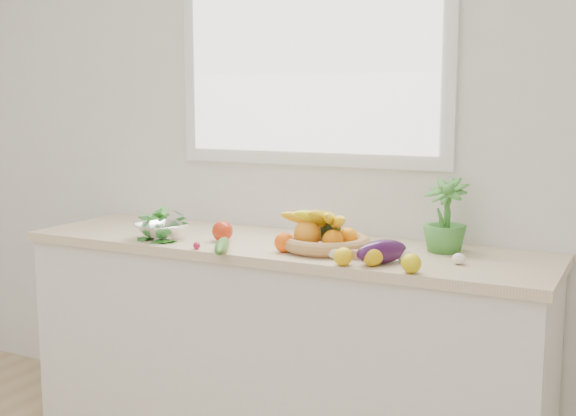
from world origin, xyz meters
The scene contains 20 objects.
back_wall centered at (0.00, 2.25, 1.35)m, with size 4.50×0.02×2.70m, color white.
counter_cabinet centered at (0.00, 1.95, 0.43)m, with size 2.20×0.58×0.86m, color silver.
countertop centered at (0.00, 1.95, 0.88)m, with size 2.24×0.62×0.04m, color beige.
window_frame centered at (0.00, 2.23, 1.75)m, with size 1.30×0.03×1.10m, color white.
window_pane centered at (0.00, 2.21, 1.75)m, with size 1.18×0.01×0.98m, color white.
orange_loose centered at (0.11, 1.78, 0.94)m, with size 0.08×0.08×0.08m, color #FF5608.
lemon_a centered at (0.40, 1.67, 0.93)m, with size 0.07×0.08×0.07m, color yellow.
lemon_b centered at (0.50, 1.71, 0.93)m, with size 0.07×0.09×0.07m, color #DCA40B.
lemon_c centered at (0.65, 1.67, 0.93)m, with size 0.07×0.09×0.07m, color #D9C20B.
apple centered at (-0.22, 1.85, 0.94)m, with size 0.09×0.09×0.09m, color #B52A0E.
ginger centered at (0.41, 1.79, 0.92)m, with size 0.10×0.04×0.03m, color tan.
garlic_a centered at (0.57, 1.83, 0.92)m, with size 0.06×0.06×0.05m, color silver.
garlic_b centered at (0.77, 1.88, 0.92)m, with size 0.05×0.05×0.04m, color white.
garlic_c centered at (0.33, 1.76, 0.92)m, with size 0.05×0.05×0.04m, color silver.
eggplant centered at (0.52, 1.76, 0.94)m, with size 0.08×0.22×0.09m, color #34103B.
cucumber centered at (-0.11, 1.67, 0.93)m, with size 0.05×0.27×0.05m, color #285719.
radish centered at (-0.22, 1.67, 0.91)m, with size 0.03×0.03×0.03m, color #BC173B.
potted_herb centered at (0.66, 2.07, 1.03)m, with size 0.17×0.17×0.31m, color #3D8530.
fruit_basket centered at (0.23, 1.89, 0.95)m, with size 0.37×0.37×0.19m.
colander_with_spinach centered at (-0.48, 1.78, 0.96)m, with size 0.27×0.27×0.12m.
Camera 1 is at (1.37, -0.66, 1.48)m, focal length 45.00 mm.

